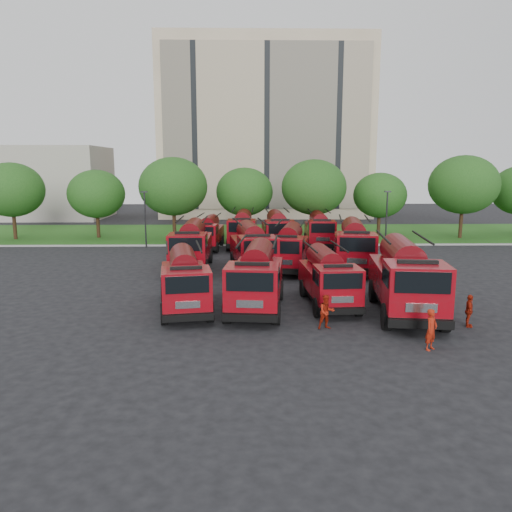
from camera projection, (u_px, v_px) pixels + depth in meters
The scene contains 32 objects.
ground at pixel (261, 295), 28.89m from camera, with size 140.00×140.00×0.00m, color black.
lawn at pixel (254, 234), 54.46m from camera, with size 70.00×16.00×0.12m, color #2C5416.
curb at pixel (255, 245), 46.49m from camera, with size 70.00×0.30×0.14m, color gray.
apartment_building at pixel (265, 131), 73.87m from camera, with size 30.00×14.18×25.00m.
side_building at pixel (41, 183), 70.68m from camera, with size 18.00×12.00×10.00m, color #9E978C.
tree_0 at pixel (12, 190), 49.15m from camera, with size 6.30×6.30×7.70m.
tree_1 at pixel (96, 194), 50.38m from camera, with size 5.71×5.71×6.98m.
tree_2 at pixel (173, 186), 48.93m from camera, with size 6.72×6.72×8.22m.
tree_3 at pixel (245, 192), 51.65m from camera, with size 5.88×5.88×7.19m.
tree_4 at pixel (314, 187), 50.22m from camera, with size 6.55×6.55×8.01m.
tree_5 at pixel (380, 195), 51.50m from camera, with size 5.46×5.46×6.68m.
tree_6 at pixel (464, 185), 49.98m from camera, with size 6.89×6.89×8.42m.
lamp_post_0 at pixel (145, 216), 45.09m from camera, with size 0.60×0.25×5.11m.
lamp_post_1 at pixel (387, 215), 45.54m from camera, with size 0.60×0.25×5.11m.
fire_truck_0 at pixel (185, 280), 25.68m from camera, with size 3.34×6.98×3.05m.
fire_truck_1 at pixel (256, 277), 25.77m from camera, with size 3.26×7.47×3.30m.
fire_truck_2 at pixel (328, 277), 26.67m from camera, with size 2.66×6.53×2.92m.
fire_truck_3 at pixel (405, 278), 25.04m from camera, with size 3.74×8.23×3.62m.
fire_truck_4 at pixel (191, 245), 36.16m from camera, with size 2.77×7.44×3.38m.
fire_truck_5 at pixel (253, 248), 35.12m from camera, with size 3.44×7.55×3.31m.
fire_truck_6 at pixel (289, 248), 35.62m from camera, with size 3.62×7.24×3.15m.
fire_truck_7 at pixel (354, 245), 35.65m from camera, with size 3.80×7.99×3.50m.
fire_truck_8 at pixel (208, 233), 44.68m from camera, with size 2.70×6.47×2.88m.
fire_truck_9 at pixel (243, 229), 45.88m from camera, with size 2.84×7.21×3.24m.
fire_truck_10 at pixel (277, 230), 44.68m from camera, with size 2.82×7.30×3.29m.
fire_truck_11 at pixel (319, 230), 45.84m from camera, with size 2.81×6.98×3.12m.
firefighter_0 at pixel (430, 350), 20.23m from camera, with size 0.62×0.45×1.70m, color #971C0B.
firefighter_1 at pixel (326, 329), 22.82m from camera, with size 0.78×0.42×1.59m, color #971C0B.
firefighter_2 at pixel (468, 327), 23.10m from camera, with size 0.90×0.51×1.53m, color #971C0B.
firefighter_3 at pixel (420, 298), 28.17m from camera, with size 1.24×0.64×1.91m, color black.
firefighter_4 at pixel (273, 292), 29.49m from camera, with size 0.94×0.61×1.92m, color black.
firefighter_5 at pixel (367, 274), 34.29m from camera, with size 1.55×0.67×1.67m, color #971C0B.
Camera 1 is at (-0.88, -28.02, 7.35)m, focal length 35.00 mm.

